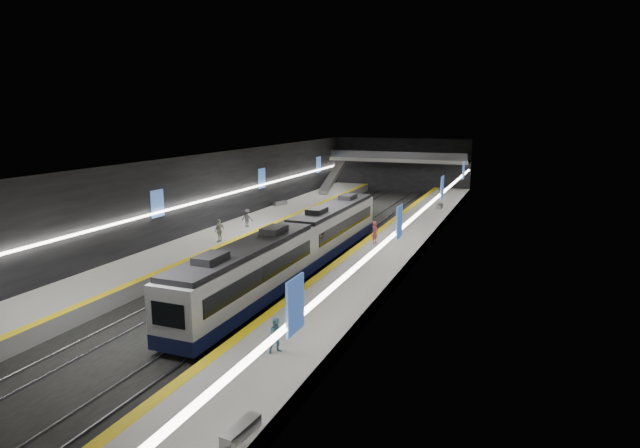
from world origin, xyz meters
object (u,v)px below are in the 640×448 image
at_px(bench_left_far, 280,203).
at_px(passenger_left_a, 219,231).
at_px(passenger_right_a, 375,232).
at_px(passenger_right_b, 277,336).
at_px(bench_right_near, 241,431).
at_px(train, 298,246).
at_px(bench_right_far, 440,206).
at_px(escalator, 332,178).
at_px(passenger_left_b, 247,218).

relative_size(bench_left_far, passenger_left_a, 0.97).
xyz_separation_m(passenger_right_a, passenger_right_b, (1.56, -21.61, -0.11)).
relative_size(bench_right_near, passenger_left_a, 0.89).
distance_m(bench_right_near, passenger_right_b, 6.49).
bearing_deg(passenger_right_b, train, 65.47).
bearing_deg(passenger_right_a, passenger_left_a, 122.19).
bearing_deg(bench_right_far, escalator, 153.09).
height_order(escalator, bench_right_far, escalator).
bearing_deg(train, passenger_right_a, 63.30).
xyz_separation_m(bench_right_near, passenger_left_a, (-15.51, 23.42, 0.77)).
distance_m(passenger_right_b, passenger_left_a, 22.05).
xyz_separation_m(bench_right_far, passenger_left_a, (-14.55, -23.16, 0.75)).
relative_size(escalator, passenger_left_a, 4.05).
xyz_separation_m(bench_right_near, passenger_right_a, (-3.26, 27.84, 0.71)).
xyz_separation_m(passenger_right_a, passenger_left_b, (-13.03, 1.69, -0.06)).
distance_m(escalator, passenger_left_b, 25.07).
height_order(passenger_right_a, passenger_right_b, passenger_right_a).
xyz_separation_m(bench_right_near, passenger_right_b, (-1.70, 6.23, 0.60)).
xyz_separation_m(escalator, passenger_right_a, (13.74, -26.74, -0.97)).
distance_m(passenger_right_a, passenger_left_a, 13.02).
relative_size(bench_left_far, passenger_left_b, 1.10).
distance_m(escalator, passenger_right_a, 30.08).
height_order(bench_right_far, passenger_right_b, passenger_right_b).
bearing_deg(bench_right_near, escalator, 113.43).
distance_m(bench_left_far, passenger_right_a, 20.73).
bearing_deg(passenger_left_a, escalator, -170.36).
relative_size(escalator, passenger_right_b, 4.88).
bearing_deg(bench_right_far, passenger_right_a, -97.43).
bearing_deg(passenger_left_a, bench_right_far, 154.76).
relative_size(passenger_right_b, passenger_left_b, 0.94).
distance_m(passenger_right_a, passenger_left_b, 13.14).
bearing_deg(passenger_left_b, passenger_right_a, 172.88).
height_order(train, bench_right_far, train).
relative_size(bench_right_far, passenger_right_a, 1.03).
bearing_deg(bench_right_near, passenger_left_a, 129.64).
bearing_deg(bench_left_far, escalator, 102.10).
bearing_deg(bench_left_far, train, -41.58).
xyz_separation_m(bench_left_far, bench_right_far, (17.74, 4.93, -0.00)).
bearing_deg(escalator, train, -73.69).
bearing_deg(passenger_right_b, bench_left_far, 70.61).
bearing_deg(bench_left_far, passenger_right_b, -44.79).
distance_m(bench_left_far, bench_right_near, 45.66).
distance_m(train, passenger_right_b, 15.14).
height_order(bench_right_near, passenger_left_b, passenger_left_b).
xyz_separation_m(train, passenger_left_b, (-9.29, 9.13, -0.33)).
height_order(escalator, bench_right_near, escalator).
bearing_deg(passenger_right_b, passenger_left_a, 83.75).
relative_size(passenger_right_a, passenger_left_a, 0.94).
relative_size(train, passenger_right_a, 16.23).
xyz_separation_m(passenger_right_b, passenger_left_b, (-14.59, 23.30, 0.05)).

